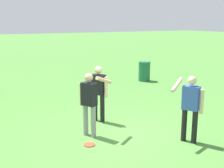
# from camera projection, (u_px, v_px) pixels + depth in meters

# --- Properties ---
(ground_plane) EXTENTS (120.00, 120.00, 0.00)m
(ground_plane) POSITION_uv_depth(u_px,v_px,m) (114.00, 134.00, 7.55)
(ground_plane) COLOR #4C8438
(person_thrower) EXTENTS (0.37, 0.55, 1.64)m
(person_thrower) POSITION_uv_depth(u_px,v_px,m) (99.00, 90.00, 8.36)
(person_thrower) COLOR black
(person_thrower) RESTS_ON ground
(person_catcher) EXTENTS (0.82, 0.56, 1.64)m
(person_catcher) POSITION_uv_depth(u_px,v_px,m) (190.00, 104.00, 6.89)
(person_catcher) COLOR black
(person_catcher) RESTS_ON ground
(person_bystander) EXTENTS (0.81, 0.57, 1.64)m
(person_bystander) POSITION_uv_depth(u_px,v_px,m) (89.00, 100.00, 7.27)
(person_bystander) COLOR gray
(person_bystander) RESTS_ON ground
(frisbee) EXTENTS (0.28, 0.28, 0.03)m
(frisbee) POSITION_uv_depth(u_px,v_px,m) (89.00, 145.00, 6.90)
(frisbee) COLOR #E04733
(frisbee) RESTS_ON ground
(trash_can_beside_table) EXTENTS (0.59, 0.59, 0.96)m
(trash_can_beside_table) POSITION_uv_depth(u_px,v_px,m) (144.00, 71.00, 14.18)
(trash_can_beside_table) COLOR #1E663D
(trash_can_beside_table) RESTS_ON ground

